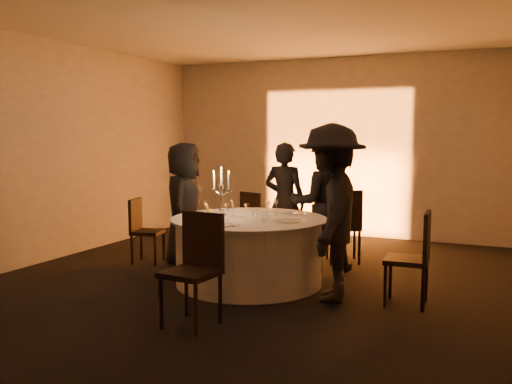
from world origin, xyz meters
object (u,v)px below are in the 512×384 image
at_px(chair_right, 415,253).
at_px(banquet_table, 249,251).
at_px(guest_right, 331,212).
at_px(guest_left, 184,205).
at_px(candelabra, 221,199).
at_px(chair_back_left, 255,219).
at_px(guest_back_left, 285,202).
at_px(chair_left, 143,227).
at_px(coffee_cup, 199,215).
at_px(chair_back_right, 344,222).
at_px(chair_front, 196,262).
at_px(guest_back_right, 322,204).

bearing_deg(chair_right, banquet_table, -95.92).
distance_m(chair_right, guest_right, 0.93).
distance_m(guest_left, candelabra, 0.87).
xyz_separation_m(chair_back_left, guest_back_left, (0.58, -0.31, 0.31)).
bearing_deg(chair_left, candelabra, -118.88).
bearing_deg(coffee_cup, chair_left, 152.94).
distance_m(chair_left, chair_right, 3.68).
bearing_deg(guest_back_left, chair_back_right, -165.71).
height_order(banquet_table, chair_front, chair_front).
xyz_separation_m(banquet_table, candelabra, (-0.36, 0.01, 0.59)).
distance_m(chair_back_left, guest_back_left, 0.73).
xyz_separation_m(banquet_table, guest_back_right, (0.56, 0.98, 0.47)).
bearing_deg(guest_left, banquet_table, -130.12).
height_order(chair_back_left, chair_front, chair_front).
xyz_separation_m(chair_left, guest_right, (2.81, -0.62, 0.44)).
height_order(chair_right, coffee_cup, chair_right).
bearing_deg(chair_front, banquet_table, 101.18).
bearing_deg(chair_back_right, chair_back_left, -30.48).
bearing_deg(chair_back_right, banquet_table, 39.13).
xyz_separation_m(chair_right, guest_left, (-3.00, 0.50, 0.27)).
height_order(chair_back_left, guest_back_left, guest_back_left).
relative_size(banquet_table, chair_back_right, 1.81).
height_order(guest_back_left, guest_right, guest_right).
height_order(chair_back_right, chair_right, chair_back_right).
bearing_deg(guest_back_left, chair_back_left, -25.07).
distance_m(chair_front, guest_back_right, 2.50).
distance_m(guest_left, guest_back_left, 1.38).
bearing_deg(chair_left, chair_front, -147.71).
bearing_deg(chair_back_right, coffee_cup, 29.66).
xyz_separation_m(chair_right, chair_front, (-1.74, -1.37, 0.03)).
relative_size(banquet_table, chair_front, 1.76).
bearing_deg(guest_back_right, chair_left, -15.45).
xyz_separation_m(chair_back_left, chair_back_right, (1.37, -0.15, 0.06)).
relative_size(banquet_table, guest_left, 1.11).
height_order(chair_back_right, guest_back_right, guest_back_right).
distance_m(chair_left, chair_front, 2.67).
distance_m(chair_back_left, coffee_cup, 1.88).
height_order(chair_back_left, chair_back_right, chair_back_right).
bearing_deg(guest_left, guest_back_right, -91.14).
bearing_deg(guest_back_left, candelabra, 80.00).
bearing_deg(guest_back_right, chair_back_right, -139.09).
relative_size(chair_back_left, guest_back_right, 0.52).
height_order(chair_back_left, guest_left, guest_left).
bearing_deg(guest_back_left, banquet_table, 95.67).
relative_size(coffee_cup, candelabra, 0.19).
bearing_deg(guest_back_left, chair_front, 97.30).
distance_m(banquet_table, chair_left, 1.81).
bearing_deg(chair_back_left, chair_left, 67.82).
distance_m(chair_back_left, candelabra, 1.69).
bearing_deg(chair_left, chair_back_right, -80.33).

